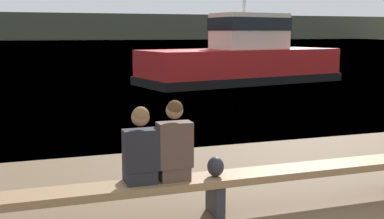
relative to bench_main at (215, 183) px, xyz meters
name	(u,v)px	position (x,y,z in m)	size (l,w,h in m)	color
water_surface	(37,42)	(0.38, 123.45, -0.41)	(240.00, 240.00, 0.00)	#5684A3
far_shoreline	(34,27)	(0.38, 158.28, 3.84)	(600.00, 12.00, 8.50)	#424738
bench_main	(215,183)	(0.00, 0.00, 0.00)	(6.40, 0.46, 0.50)	#8E6B47
person_left	(141,150)	(-0.95, 0.00, 0.50)	(0.41, 0.38, 0.93)	black
person_right	(174,145)	(-0.54, 0.00, 0.52)	(0.41, 0.37, 0.98)	#4C382D
shopping_bag	(216,167)	(-0.01, -0.02, 0.21)	(0.21, 0.22, 0.25)	#232328
tugboat_red	(242,61)	(7.20, 14.82, 0.59)	(10.00, 5.14, 5.71)	#A81919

